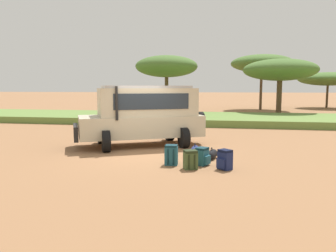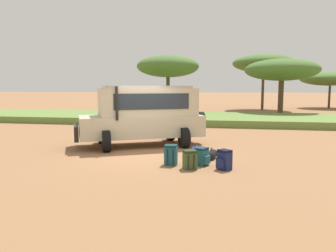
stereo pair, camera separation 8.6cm
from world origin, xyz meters
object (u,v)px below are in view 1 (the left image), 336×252
(backpack_beside_front_wheel, at_px, (190,160))
(acacia_tree_centre_back, at_px, (280,70))
(acacia_tree_far_left, at_px, (167,67))
(duffel_bag_low_black_case, at_px, (212,155))
(backpack_cluster_center, at_px, (225,160))
(backpack_near_rear_wheel, at_px, (171,155))
(safari_vehicle, at_px, (143,114))
(acacia_tree_right_mid, at_px, (328,79))
(duffel_bag_soft_canvas, at_px, (195,151))
(backpack_outermost, at_px, (202,157))
(acacia_tree_left_mid, at_px, (262,64))

(backpack_beside_front_wheel, xyz_separation_m, acacia_tree_centre_back, (5.08, 18.84, 3.51))
(acacia_tree_far_left, bearing_deg, acacia_tree_centre_back, 6.46)
(duffel_bag_low_black_case, bearing_deg, backpack_cluster_center, -71.68)
(backpack_cluster_center, distance_m, duffel_bag_low_black_case, 1.44)
(backpack_cluster_center, relative_size, backpack_near_rear_wheel, 0.94)
(safari_vehicle, distance_m, backpack_beside_front_wheel, 4.38)
(acacia_tree_right_mid, bearing_deg, backpack_near_rear_wheel, -112.40)
(backpack_near_rear_wheel, relative_size, duffel_bag_soft_canvas, 0.75)
(backpack_outermost, bearing_deg, acacia_tree_right_mid, 69.00)
(backpack_outermost, distance_m, acacia_tree_far_left, 18.22)
(backpack_outermost, distance_m, acacia_tree_centre_back, 19.22)
(backpack_cluster_center, xyz_separation_m, acacia_tree_right_mid, (11.26, 31.54, 3.09))
(acacia_tree_far_left, xyz_separation_m, acacia_tree_left_mid, (8.49, 9.23, 0.79))
(duffel_bag_soft_canvas, distance_m, acacia_tree_right_mid, 32.28)
(backpack_near_rear_wheel, height_order, acacia_tree_far_left, acacia_tree_far_left)
(duffel_bag_soft_canvas, height_order, acacia_tree_right_mid, acacia_tree_right_mid)
(acacia_tree_left_mid, bearing_deg, backpack_outermost, -98.70)
(safari_vehicle, xyz_separation_m, acacia_tree_left_mid, (6.71, 23.47, 3.61))
(backpack_beside_front_wheel, height_order, acacia_tree_far_left, acacia_tree_far_left)
(backpack_outermost, bearing_deg, acacia_tree_left_mid, 81.30)
(duffel_bag_soft_canvas, bearing_deg, acacia_tree_right_mid, 67.44)
(backpack_cluster_center, xyz_separation_m, backpack_outermost, (-0.68, 0.42, -0.02))
(safari_vehicle, relative_size, acacia_tree_centre_back, 0.90)
(backpack_cluster_center, xyz_separation_m, backpack_near_rear_wheel, (-1.62, 0.28, 0.02))
(duffel_bag_low_black_case, height_order, acacia_tree_left_mid, acacia_tree_left_mid)
(duffel_bag_soft_canvas, relative_size, acacia_tree_right_mid, 0.12)
(backpack_beside_front_wheel, bearing_deg, duffel_bag_soft_canvas, 92.16)
(safari_vehicle, relative_size, acacia_tree_right_mid, 0.79)
(safari_vehicle, height_order, acacia_tree_far_left, acacia_tree_far_left)
(acacia_tree_centre_back, bearing_deg, duffel_bag_low_black_case, -104.68)
(acacia_tree_left_mid, height_order, acacia_tree_right_mid, acacia_tree_left_mid)
(acacia_tree_far_left, height_order, acacia_tree_centre_back, acacia_tree_far_left)
(backpack_beside_front_wheel, bearing_deg, acacia_tree_far_left, 103.07)
(backpack_beside_front_wheel, height_order, acacia_tree_right_mid, acacia_tree_right_mid)
(acacia_tree_centre_back, bearing_deg, backpack_beside_front_wheel, -105.09)
(duffel_bag_low_black_case, bearing_deg, backpack_outermost, -103.57)
(safari_vehicle, xyz_separation_m, acacia_tree_right_mid, (14.60, 28.11, 2.08))
(backpack_beside_front_wheel, relative_size, backpack_cluster_center, 0.96)
(backpack_cluster_center, relative_size, acacia_tree_far_left, 0.11)
(acacia_tree_far_left, bearing_deg, backpack_cluster_center, -73.85)
(backpack_cluster_center, distance_m, backpack_outermost, 0.80)
(backpack_cluster_center, height_order, acacia_tree_centre_back, acacia_tree_centre_back)
(backpack_near_rear_wheel, xyz_separation_m, backpack_outermost, (0.94, 0.14, -0.04))
(acacia_tree_right_mid, bearing_deg, safari_vehicle, -117.45)
(safari_vehicle, height_order, backpack_near_rear_wheel, safari_vehicle)
(backpack_beside_front_wheel, distance_m, acacia_tree_centre_back, 19.82)
(acacia_tree_left_mid, bearing_deg, backpack_near_rear_wheel, -100.62)
(backpack_cluster_center, distance_m, duffel_bag_soft_canvas, 2.16)
(backpack_outermost, bearing_deg, duffel_bag_low_black_case, 76.43)
(safari_vehicle, relative_size, duffel_bag_low_black_case, 7.05)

